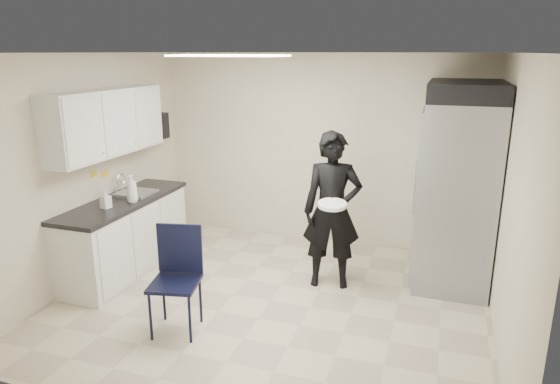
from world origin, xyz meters
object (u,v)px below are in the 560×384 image
(commercial_fridge, at_px, (457,192))
(man_tuxedo, at_px, (332,211))
(folding_chair, at_px, (175,284))
(lower_counter, at_px, (126,237))

(commercial_fridge, xyz_separation_m, man_tuxedo, (-1.31, -0.66, -0.16))
(commercial_fridge, distance_m, folding_chair, 3.32)
(man_tuxedo, bearing_deg, commercial_fridge, 14.64)
(folding_chair, xyz_separation_m, man_tuxedo, (1.18, 1.47, 0.40))
(folding_chair, bearing_deg, commercial_fridge, 28.29)
(lower_counter, bearing_deg, man_tuxedo, 9.57)
(man_tuxedo, bearing_deg, folding_chair, -140.78)
(folding_chair, distance_m, man_tuxedo, 1.92)
(commercial_fridge, xyz_separation_m, folding_chair, (-2.49, -2.13, -0.55))
(commercial_fridge, height_order, man_tuxedo, commercial_fridge)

